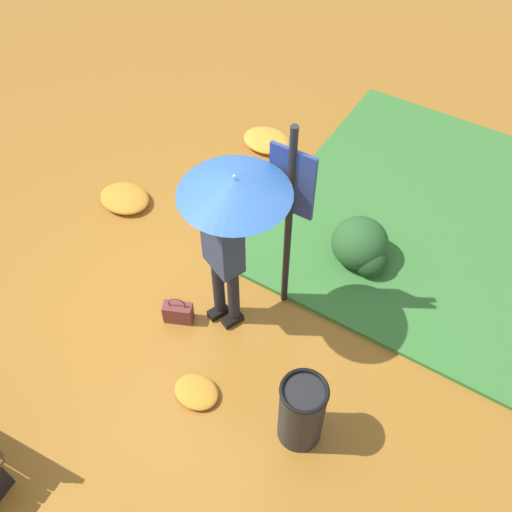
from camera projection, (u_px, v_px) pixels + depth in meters
The scene contains 10 objects.
ground_plane at pixel (205, 313), 6.12m from camera, with size 18.00×18.00×0.00m, color #9E6623.
grass_verge at pixel (485, 237), 6.77m from camera, with size 4.80×4.00×0.05m.
person_with_umbrella at pixel (229, 216), 4.88m from camera, with size 0.96×0.96×2.04m.
info_sign_post at pixel (290, 203), 5.13m from camera, with size 0.44×0.07×2.30m.
handbag at pixel (178, 312), 5.97m from camera, with size 0.33×0.25×0.37m.
trash_bin at pixel (302, 412), 4.96m from camera, with size 0.42×0.42×0.83m.
shrub_cluster at pixel (362, 246), 6.36m from camera, with size 0.69×0.63×0.57m.
leaf_pile_near_person at pixel (125, 198), 7.12m from camera, with size 0.65×0.52×0.14m.
leaf_pile_by_bench at pixel (267, 140), 7.83m from camera, with size 0.67×0.54×0.15m.
leaf_pile_far_path at pixel (196, 392), 5.48m from camera, with size 0.45×0.36×0.10m.
Camera 1 is at (2.28, -2.64, 5.09)m, focal length 40.36 mm.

